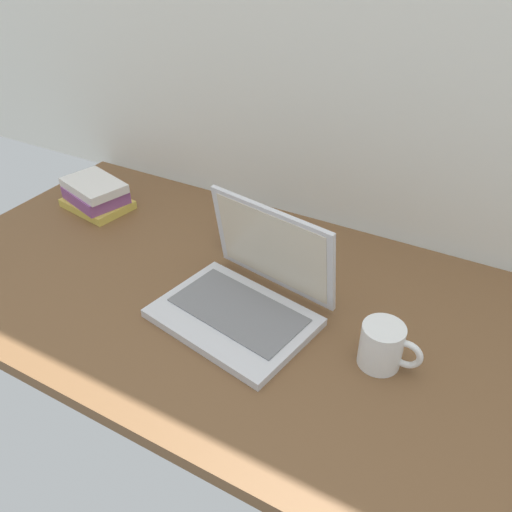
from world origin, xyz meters
The scene contains 5 objects.
desk centered at (0.00, 0.00, 0.01)m, with size 1.60×0.76×0.03m.
laptop centered at (-0.02, -0.03, 0.08)m, with size 0.35×0.31×0.22m.
coffee_mug centered at (0.27, -0.04, 0.08)m, with size 0.12×0.08×0.09m.
remote_control_near centered at (-0.19, 0.22, 0.04)m, with size 0.11×0.16×0.02m.
book_stack centered at (-0.60, 0.14, 0.07)m, with size 0.20×0.16×0.08m.
Camera 1 is at (0.39, -0.73, 0.73)m, focal length 35.74 mm.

